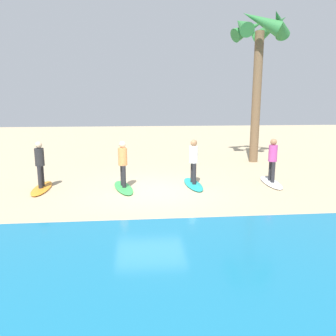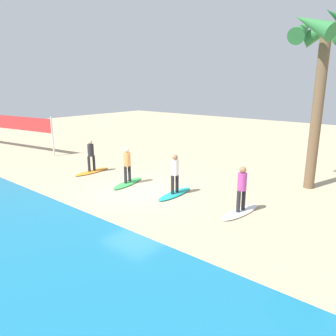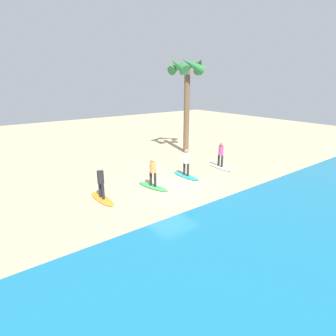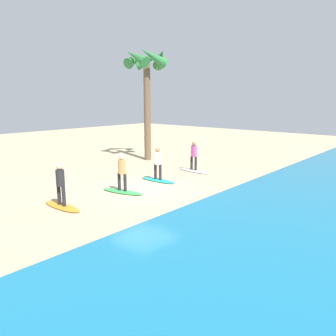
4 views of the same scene
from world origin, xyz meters
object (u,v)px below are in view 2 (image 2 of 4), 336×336
object	(u,v)px
surfboard_teal	(175,194)
volleyball_net	(8,124)
surfboard_white	(240,212)
surfboard_green	(128,183)
surfer_white	(242,186)
surfboard_orange	(92,172)
palm_tree	(325,47)
surfer_green	(127,162)
surfer_teal	(175,171)
surfer_orange	(91,153)

from	to	relation	value
surfboard_teal	volleyball_net	world-z (taller)	volleyball_net
surfboard_white	surfboard_green	distance (m)	5.63
surfboard_teal	surfboard_green	distance (m)	2.60
surfer_white	surfboard_orange	size ratio (longest dim) A/B	0.78
surfboard_teal	palm_tree	xyz separation A→B (m)	(-3.96, -4.60, 5.88)
volleyball_net	surfboard_teal	bearing A→B (deg)	179.68
surfer_green	volleyball_net	world-z (taller)	volleyball_net
surfer_teal	surfer_white	bearing A→B (deg)	179.87
surfboard_white	surfboard_green	size ratio (longest dim) A/B	1.00
surfboard_orange	surfboard_teal	bearing A→B (deg)	88.87
surfer_teal	surfer_orange	bearing A→B (deg)	0.57
surfboard_green	surfboard_orange	distance (m)	2.92
surfer_white	surfboard_white	bearing A→B (deg)	0.00
surfboard_white	surfer_teal	xyz separation A→B (m)	(3.03, -0.01, 0.99)
surfer_white	surfboard_teal	bearing A→B (deg)	-0.13
surfboard_teal	surfboard_orange	bearing A→B (deg)	-92.29
surfer_teal	surfboard_orange	xyz separation A→B (m)	(5.51, 0.05, -0.99)
surfer_teal	palm_tree	world-z (taller)	palm_tree
surfer_white	palm_tree	distance (m)	6.78
surfer_orange	surfboard_orange	bearing A→B (deg)	0.00
surfer_green	surfboard_orange	world-z (taller)	surfer_green
volleyball_net	palm_tree	distance (m)	19.91
surfboard_orange	surfer_teal	bearing A→B (deg)	88.87
surfboard_teal	surfer_orange	bearing A→B (deg)	-92.29
surfboard_green	surfer_green	distance (m)	0.99
surfboard_green	surfer_orange	world-z (taller)	surfer_orange
surfer_teal	surfboard_green	distance (m)	2.79
surfboard_white	volleyball_net	bearing A→B (deg)	-85.05
surfboard_orange	surfer_white	bearing A→B (deg)	88.63
surfboard_white	surfer_orange	world-z (taller)	surfer_orange
surfer_white	palm_tree	size ratio (longest dim) A/B	0.22
surfboard_green	volleyball_net	world-z (taller)	volleyball_net
surfboard_teal	surfboard_orange	distance (m)	5.51
surfer_orange	volleyball_net	xyz separation A→B (m)	(9.48, -0.14, 0.75)
surfer_green	volleyball_net	bearing A→B (deg)	-1.48
surfer_white	palm_tree	world-z (taller)	palm_tree
surfer_teal	surfer_green	bearing A→B (deg)	5.22
volleyball_net	palm_tree	xyz separation A→B (m)	(-18.95, -4.51, 4.13)
volleyball_net	surfer_orange	bearing A→B (deg)	179.16
surfboard_teal	surfboard_orange	world-z (taller)	same
surfer_white	surfer_teal	bearing A→B (deg)	-0.13
surfboard_green	palm_tree	distance (m)	10.04
surfboard_orange	surfboard_white	bearing A→B (deg)	88.63
surfer_orange	surfer_white	bearing A→B (deg)	-179.68
surfer_teal	surfer_green	world-z (taller)	same
surfer_green	surfboard_orange	size ratio (longest dim) A/B	0.78
surfboard_orange	surfboard_green	bearing A→B (deg)	84.73
surfer_orange	surfer_teal	bearing A→B (deg)	-179.43
surfboard_white	surfer_white	size ratio (longest dim) A/B	1.28
surfboard_white	surfboard_green	bearing A→B (deg)	-82.42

